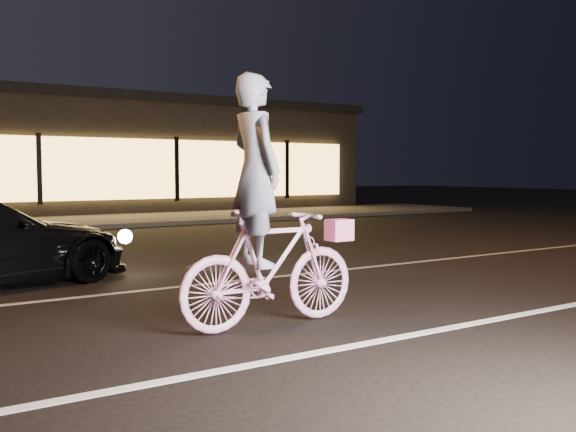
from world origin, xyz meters
TOP-DOWN VIEW (x-y plane):
  - ground at (0.00, 0.00)m, footprint 90.00×90.00m
  - lane_stripe_near at (0.00, -1.50)m, footprint 60.00×0.12m
  - lane_stripe_far at (0.00, 2.00)m, footprint 60.00×0.10m
  - sidewalk at (0.00, 13.00)m, footprint 30.00×4.00m
  - storefront at (0.00, 18.97)m, footprint 25.40×8.42m
  - cyclist at (-1.03, -0.50)m, footprint 1.95×0.67m

SIDE VIEW (x-z plane):
  - ground at x=0.00m, z-range 0.00..0.00m
  - lane_stripe_near at x=0.00m, z-range 0.00..0.01m
  - lane_stripe_far at x=0.00m, z-range 0.00..0.01m
  - sidewalk at x=0.00m, z-range 0.00..0.12m
  - cyclist at x=-1.03m, z-range -0.35..2.10m
  - storefront at x=0.00m, z-range 0.05..4.25m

